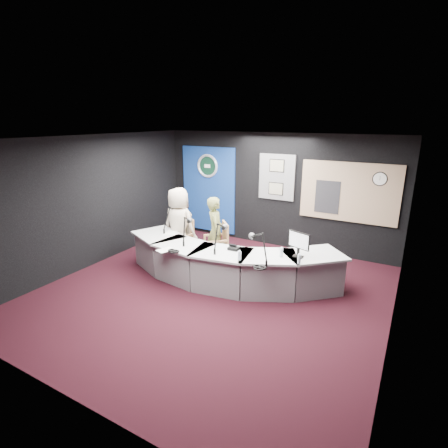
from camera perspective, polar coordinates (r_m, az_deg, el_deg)
The scene contains 33 objects.
ground at distance 6.64m, azimuth -1.91°, elevation -11.15°, with size 6.00×6.00×0.00m, color black.
ceiling at distance 5.87m, azimuth -2.18°, elevation 13.75°, with size 6.00×6.00×0.02m, color silver.
wall_back at distance 8.74m, azimuth 8.27°, elevation 5.36°, with size 6.00×0.02×2.80m, color black.
wall_front at distance 4.04m, azimuth -25.08°, elevation -10.07°, with size 6.00×0.02×2.80m, color black.
wall_left at distance 8.04m, azimuth -20.68°, elevation 3.44°, with size 0.02×6.00×2.80m, color black.
wall_right at distance 5.29m, azimuth 27.05°, elevation -4.02°, with size 0.02×6.00×2.80m, color black.
broadcast_desk at distance 6.93m, azimuth 0.07°, elevation -6.45°, with size 4.50×1.90×0.75m, color #B3B5B7, non-canonical shape.
backdrop_panel at distance 9.57m, azimuth -2.53°, elevation 5.61°, with size 1.60×0.05×2.30m, color navy.
agency_seal at distance 9.43m, azimuth -2.72°, elevation 9.45°, with size 0.63×0.63×0.07m, color silver.
seal_center at distance 9.43m, azimuth -2.70°, elevation 9.45°, with size 0.48×0.48×0.01m, color black.
pinboard at distance 8.63m, azimuth 8.60°, elevation 7.57°, with size 0.90×0.04×1.10m, color slate.
framed_photo_upper at distance 8.56m, azimuth 8.61°, elevation 9.39°, with size 0.34×0.02×0.27m, color gray.
framed_photo_lower at distance 8.65m, azimuth 8.45°, elevation 5.72°, with size 0.34×0.02×0.27m, color gray.
booth_window_frame at distance 8.23m, azimuth 19.69°, elevation 4.91°, with size 2.12×0.06×1.32m, color #A28265.
booth_glow at distance 8.22m, azimuth 19.68°, elevation 4.89°, with size 2.00×0.02×1.20m, color #D9C989.
equipment_rack at distance 8.31m, azimuth 16.50°, elevation 4.25°, with size 0.55×0.02×0.75m, color black.
wall_clock at distance 8.07m, azimuth 24.10°, elevation 6.73°, with size 0.28×0.28×0.01m, color white.
armchair_left at distance 7.94m, azimuth -7.26°, elevation -2.82°, with size 0.52×0.52×0.92m, color #AE7D4F, non-canonical shape.
armchair_right at distance 7.64m, azimuth -1.38°, elevation -3.71°, with size 0.49×0.49×0.86m, color #AE7D4F, non-canonical shape.
draped_jacket at distance 8.11m, azimuth -6.64°, elevation -1.17°, with size 0.50×0.10×0.70m, color slate.
person_man at distance 7.82m, azimuth -7.37°, elevation -0.18°, with size 0.82×0.54×1.69m, color beige.
person_woman at distance 7.53m, azimuth -1.40°, elevation -1.30°, with size 0.56×0.37×1.54m, color olive.
computer_monitor at distance 6.27m, azimuth 12.15°, elevation -2.58°, with size 0.48×0.03×0.33m, color black.
desk_phone at distance 6.58m, azimuth 1.62°, elevation -4.00°, with size 0.20×0.16×0.05m, color black.
headphones_near at distance 5.83m, azimuth 5.86°, elevation -7.00°, with size 0.23×0.23×0.04m, color black.
headphones_far at distance 6.54m, azimuth -8.24°, elevation -4.37°, with size 0.21×0.21×0.03m, color black.
paper_stack at distance 7.64m, azimuth -8.58°, elevation -1.35°, with size 0.23×0.32×0.00m, color white.
notepad at distance 6.66m, azimuth -9.55°, elevation -4.19°, with size 0.21×0.30×0.00m, color white.
boom_mic_a at distance 7.69m, azimuth -8.04°, elevation 1.11°, with size 0.26×0.72×0.60m, color black, non-canonical shape.
boom_mic_b at distance 6.99m, azimuth -6.14°, elevation -0.43°, with size 0.37×0.69×0.60m, color black, non-canonical shape.
boom_mic_c at distance 6.54m, azimuth -0.68°, elevation -1.56°, with size 0.25×0.73×0.60m, color black, non-canonical shape.
boom_mic_d at distance 6.05m, azimuth 5.73°, elevation -3.20°, with size 0.59×0.53×0.60m, color black, non-canonical shape.
water_bottles at distance 6.12m, azimuth 7.61°, elevation -5.13°, with size 1.01×0.56×0.18m, color silver, non-canonical shape.
Camera 1 is at (3.05, -5.00, 3.12)m, focal length 28.00 mm.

